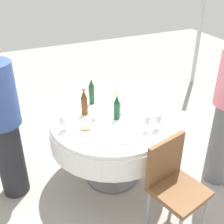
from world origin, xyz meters
TOP-DOWN VIEW (x-y plane):
  - ground_plane at (0.00, 0.00)m, footprint 10.00×10.00m
  - dining_table at (0.00, 0.00)m, footprint 1.23×1.23m
  - bottle_dark_green_left at (-0.06, 0.37)m, footprint 0.06×0.06m
  - bottle_brown_north at (-0.21, 0.19)m, footprint 0.07×0.07m
  - bottle_dark_green_mid at (0.04, -0.02)m, footprint 0.06×0.06m
  - wine_glass_near at (0.18, -0.33)m, footprint 0.07×0.07m
  - wine_glass_rear at (0.29, -0.35)m, footprint 0.07×0.07m
  - wine_glass_right at (0.12, 0.05)m, footprint 0.06×0.06m
  - wine_glass_far at (-0.17, 0.06)m, footprint 0.07×0.07m
  - wine_glass_inner at (-0.48, -0.01)m, footprint 0.08×0.08m
  - plate_inner at (-0.02, -0.33)m, footprint 0.25×0.25m
  - plate_south at (0.13, 0.42)m, footprint 0.21×0.21m
  - plate_east at (0.35, -0.09)m, footprint 0.21×0.21m
  - plate_outer at (-0.31, -0.10)m, footprint 0.21×0.21m
  - knife_north at (-0.30, -0.35)m, footprint 0.15×0.12m
  - folded_napkin at (0.35, 0.18)m, footprint 0.16×0.16m
  - person_north at (-0.98, 0.22)m, footprint 0.34×0.34m
  - chair_right at (0.20, -0.78)m, footprint 0.49×0.49m
  - tent_pole_secondary at (2.44, 1.72)m, footprint 0.07×0.07m

SIDE VIEW (x-z plane):
  - ground_plane at x=0.00m, z-range 0.00..0.00m
  - chair_right at x=0.20m, z-range 0.08..0.95m
  - dining_table at x=0.00m, z-range 0.22..0.96m
  - knife_north at x=-0.30m, z-range 0.74..0.74m
  - plate_inner at x=-0.02m, z-range 0.74..0.76m
  - plate_south at x=0.13m, z-range 0.74..0.76m
  - plate_east at x=0.35m, z-range 0.74..0.76m
  - plate_outer at x=-0.31m, z-range 0.73..0.77m
  - folded_napkin at x=0.35m, z-range 0.74..0.76m
  - person_north at x=-0.98m, z-range 0.04..1.63m
  - wine_glass_far at x=-0.17m, z-range 0.77..0.90m
  - wine_glass_right at x=0.12m, z-range 0.77..0.90m
  - wine_glass_inner at x=-0.48m, z-range 0.77..0.92m
  - wine_glass_rear at x=0.29m, z-range 0.78..0.93m
  - wine_glass_near at x=0.18m, z-range 0.78..0.94m
  - bottle_dark_green_mid at x=0.04m, z-range 0.73..1.00m
  - bottle_brown_north at x=-0.21m, z-range 0.73..1.00m
  - bottle_dark_green_left at x=-0.06m, z-range 0.73..1.02m
  - tent_pole_secondary at x=2.44m, z-range 0.00..2.48m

